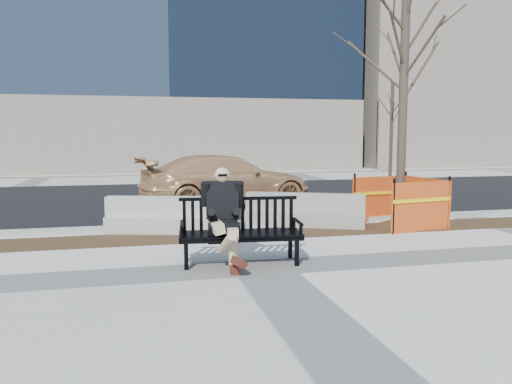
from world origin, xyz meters
TOP-DOWN VIEW (x-y plane):
  - ground at (0.00, 0.00)m, footprint 120.00×120.00m
  - mulch_strip at (0.00, 2.60)m, footprint 40.00×1.20m
  - asphalt_street at (0.00, 8.80)m, footprint 60.00×10.40m
  - curb at (0.00, 3.55)m, footprint 60.00×0.25m
  - bench at (-0.27, 0.31)m, footprint 2.05×0.91m
  - seated_man at (-0.54, 0.39)m, footprint 0.78×1.17m
  - tree_fence at (3.91, 2.77)m, footprint 2.67×2.67m
  - sedan at (0.71, 7.05)m, footprint 5.34×2.91m
  - jersey_barrier_left at (-1.17, 3.13)m, footprint 2.77×1.24m
  - jersey_barrier_right at (1.80, 3.21)m, footprint 2.64×1.57m
  - far_tree_right at (9.81, 14.25)m, footprint 1.87×1.87m

SIDE VIEW (x-z plane):
  - ground at x=0.00m, z-range 0.00..0.00m
  - bench at x=-0.27m, z-range -0.53..0.53m
  - seated_man at x=-0.54m, z-range -0.78..0.78m
  - tree_fence at x=3.91m, z-range -2.92..2.92m
  - sedan at x=0.71m, z-range -0.73..0.73m
  - jersey_barrier_left at x=-1.17m, z-range -0.39..0.39m
  - jersey_barrier_right at x=1.80m, z-range -0.38..0.38m
  - far_tree_right at x=9.81m, z-range -2.40..2.40m
  - asphalt_street at x=0.00m, z-range 0.00..0.01m
  - mulch_strip at x=0.00m, z-range -0.01..0.01m
  - curb at x=0.00m, z-range 0.00..0.12m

